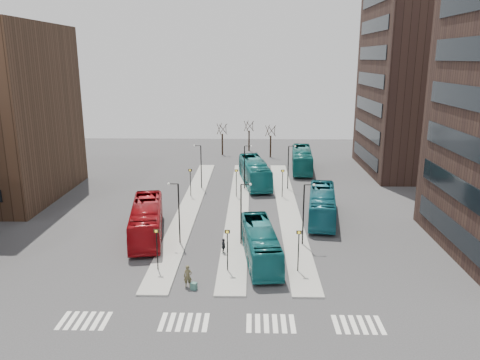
{
  "coord_description": "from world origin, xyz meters",
  "views": [
    {
      "loc": [
        3.64,
        -24.76,
        17.75
      ],
      "look_at": [
        2.34,
        24.01,
        5.0
      ],
      "focal_mm": 35.0,
      "sensor_mm": 36.0,
      "label": 1
    }
  ],
  "objects_px": {
    "teal_bus_b": "(255,172)",
    "teal_bus_d": "(302,160)",
    "teal_bus_c": "(322,205)",
    "traveller": "(188,276)",
    "commuter_b": "(224,246)",
    "red_bus": "(147,220)",
    "commuter_c": "(261,242)",
    "teal_bus_a": "(260,244)",
    "suitcase": "(194,286)",
    "commuter_a": "(148,237)"
  },
  "relations": [
    {
      "from": "red_bus",
      "to": "teal_bus_a",
      "type": "relative_size",
      "value": 1.12
    },
    {
      "from": "red_bus",
      "to": "teal_bus_a",
      "type": "height_order",
      "value": "red_bus"
    },
    {
      "from": "teal_bus_d",
      "to": "traveller",
      "type": "bearing_deg",
      "value": -103.83
    },
    {
      "from": "teal_bus_b",
      "to": "teal_bus_d",
      "type": "bearing_deg",
      "value": 40.7
    },
    {
      "from": "teal_bus_d",
      "to": "commuter_b",
      "type": "relative_size",
      "value": 8.25
    },
    {
      "from": "teal_bus_a",
      "to": "commuter_b",
      "type": "relative_size",
      "value": 7.15
    },
    {
      "from": "teal_bus_d",
      "to": "commuter_c",
      "type": "xyz_separation_m",
      "value": [
        -7.15,
        -32.78,
        -1.05
      ]
    },
    {
      "from": "teal_bus_d",
      "to": "commuter_a",
      "type": "height_order",
      "value": "teal_bus_d"
    },
    {
      "from": "teal_bus_c",
      "to": "teal_bus_a",
      "type": "bearing_deg",
      "value": -114.29
    },
    {
      "from": "traveller",
      "to": "suitcase",
      "type": "bearing_deg",
      "value": -39.0
    },
    {
      "from": "red_bus",
      "to": "teal_bus_a",
      "type": "distance_m",
      "value": 12.78
    },
    {
      "from": "teal_bus_b",
      "to": "teal_bus_a",
      "type": "bearing_deg",
      "value": -97.63
    },
    {
      "from": "teal_bus_c",
      "to": "teal_bus_d",
      "type": "distance_m",
      "value": 23.81
    },
    {
      "from": "teal_bus_a",
      "to": "teal_bus_d",
      "type": "distance_m",
      "value": 35.92
    },
    {
      "from": "teal_bus_b",
      "to": "teal_bus_d",
      "type": "height_order",
      "value": "teal_bus_b"
    },
    {
      "from": "teal_bus_c",
      "to": "commuter_c",
      "type": "height_order",
      "value": "teal_bus_c"
    },
    {
      "from": "teal_bus_b",
      "to": "commuter_c",
      "type": "height_order",
      "value": "teal_bus_b"
    },
    {
      "from": "teal_bus_c",
      "to": "teal_bus_d",
      "type": "bearing_deg",
      "value": 97.64
    },
    {
      "from": "red_bus",
      "to": "teal_bus_d",
      "type": "height_order",
      "value": "teal_bus_d"
    },
    {
      "from": "red_bus",
      "to": "commuter_c",
      "type": "xyz_separation_m",
      "value": [
        11.68,
        -3.12,
        -1.0
      ]
    },
    {
      "from": "red_bus",
      "to": "commuter_b",
      "type": "xyz_separation_m",
      "value": [
        8.14,
        -4.45,
        -0.96
      ]
    },
    {
      "from": "teal_bus_c",
      "to": "teal_bus_d",
      "type": "height_order",
      "value": "teal_bus_d"
    },
    {
      "from": "teal_bus_b",
      "to": "commuter_b",
      "type": "relative_size",
      "value": 8.36
    },
    {
      "from": "suitcase",
      "to": "red_bus",
      "type": "height_order",
      "value": "red_bus"
    },
    {
      "from": "teal_bus_c",
      "to": "commuter_a",
      "type": "relative_size",
      "value": 6.9
    },
    {
      "from": "red_bus",
      "to": "teal_bus_d",
      "type": "bearing_deg",
      "value": 47.8
    },
    {
      "from": "traveller",
      "to": "teal_bus_a",
      "type": "bearing_deg",
      "value": 42.89
    },
    {
      "from": "suitcase",
      "to": "teal_bus_b",
      "type": "distance_m",
      "value": 32.46
    },
    {
      "from": "suitcase",
      "to": "commuter_b",
      "type": "height_order",
      "value": "commuter_b"
    },
    {
      "from": "teal_bus_b",
      "to": "commuter_a",
      "type": "height_order",
      "value": "teal_bus_b"
    },
    {
      "from": "suitcase",
      "to": "teal_bus_c",
      "type": "xyz_separation_m",
      "value": [
        12.49,
        17.22,
        1.37
      ]
    },
    {
      "from": "teal_bus_b",
      "to": "commuter_b",
      "type": "bearing_deg",
      "value": -105.3
    },
    {
      "from": "suitcase",
      "to": "traveller",
      "type": "xyz_separation_m",
      "value": [
        -0.52,
        0.42,
        0.63
      ]
    },
    {
      "from": "teal_bus_d",
      "to": "commuter_c",
      "type": "distance_m",
      "value": 33.56
    },
    {
      "from": "teal_bus_c",
      "to": "traveller",
      "type": "distance_m",
      "value": 21.26
    },
    {
      "from": "teal_bus_d",
      "to": "suitcase",
      "type": "bearing_deg",
      "value": -103.0
    },
    {
      "from": "teal_bus_d",
      "to": "teal_bus_c",
      "type": "bearing_deg",
      "value": -86.21
    },
    {
      "from": "suitcase",
      "to": "teal_bus_b",
      "type": "relative_size",
      "value": 0.04
    },
    {
      "from": "commuter_b",
      "to": "teal_bus_a",
      "type": "bearing_deg",
      "value": -110.48
    },
    {
      "from": "traveller",
      "to": "commuter_b",
      "type": "bearing_deg",
      "value": 69.27
    },
    {
      "from": "teal_bus_d",
      "to": "commuter_a",
      "type": "xyz_separation_m",
      "value": [
        -18.2,
        -32.15,
        -0.92
      ]
    },
    {
      "from": "traveller",
      "to": "commuter_a",
      "type": "bearing_deg",
      "value": 120.82
    },
    {
      "from": "teal_bus_d",
      "to": "commuter_a",
      "type": "bearing_deg",
      "value": -115.42
    },
    {
      "from": "teal_bus_c",
      "to": "traveller",
      "type": "relative_size",
      "value": 6.48
    },
    {
      "from": "teal_bus_a",
      "to": "teal_bus_b",
      "type": "bearing_deg",
      "value": 84.7
    },
    {
      "from": "red_bus",
      "to": "commuter_b",
      "type": "height_order",
      "value": "red_bus"
    },
    {
      "from": "suitcase",
      "to": "commuter_a",
      "type": "bearing_deg",
      "value": 141.68
    },
    {
      "from": "red_bus",
      "to": "teal_bus_d",
      "type": "xyz_separation_m",
      "value": [
        18.83,
        29.66,
        0.05
      ]
    },
    {
      "from": "suitcase",
      "to": "red_bus",
      "type": "relative_size",
      "value": 0.05
    },
    {
      "from": "teal_bus_b",
      "to": "commuter_c",
      "type": "relative_size",
      "value": 8.8
    }
  ]
}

